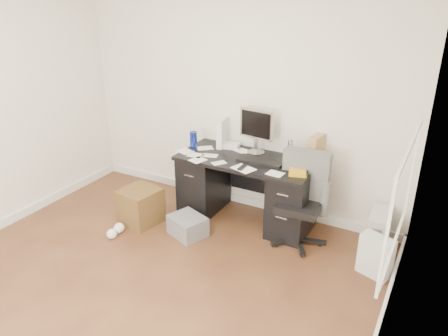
{
  "coord_description": "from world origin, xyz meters",
  "views": [
    {
      "loc": [
        2.18,
        -2.32,
        2.53
      ],
      "look_at": [
        0.26,
        1.2,
        0.8
      ],
      "focal_mm": 35.0,
      "sensor_mm": 36.0,
      "label": 1
    }
  ],
  "objects_px": {
    "office_chair": "(300,201)",
    "wicker_basket": "(141,206)",
    "pc_tower": "(378,231)",
    "keyboard": "(260,161)",
    "desk": "(246,187)",
    "lcd_monitor": "(257,131)"
  },
  "relations": [
    {
      "from": "office_chair",
      "to": "wicker_basket",
      "type": "xyz_separation_m",
      "value": [
        -1.7,
        -0.44,
        -0.29
      ]
    },
    {
      "from": "pc_tower",
      "to": "wicker_basket",
      "type": "height_order",
      "value": "pc_tower"
    },
    {
      "from": "office_chair",
      "to": "pc_tower",
      "type": "height_order",
      "value": "office_chair"
    },
    {
      "from": "keyboard",
      "to": "desk",
      "type": "bearing_deg",
      "value": 170.08
    },
    {
      "from": "office_chair",
      "to": "keyboard",
      "type": "bearing_deg",
      "value": 161.37
    },
    {
      "from": "desk",
      "to": "office_chair",
      "type": "xyz_separation_m",
      "value": [
        0.69,
        -0.18,
        0.09
      ]
    },
    {
      "from": "pc_tower",
      "to": "wicker_basket",
      "type": "relative_size",
      "value": 1.05
    },
    {
      "from": "keyboard",
      "to": "wicker_basket",
      "type": "relative_size",
      "value": 1.26
    },
    {
      "from": "lcd_monitor",
      "to": "pc_tower",
      "type": "height_order",
      "value": "lcd_monitor"
    },
    {
      "from": "lcd_monitor",
      "to": "keyboard",
      "type": "relative_size",
      "value": 1.03
    },
    {
      "from": "lcd_monitor",
      "to": "office_chair",
      "type": "bearing_deg",
      "value": -22.24
    },
    {
      "from": "desk",
      "to": "wicker_basket",
      "type": "distance_m",
      "value": 1.2
    },
    {
      "from": "desk",
      "to": "keyboard",
      "type": "bearing_deg",
      "value": -9.78
    },
    {
      "from": "lcd_monitor",
      "to": "office_chair",
      "type": "distance_m",
      "value": 0.92
    },
    {
      "from": "keyboard",
      "to": "office_chair",
      "type": "relative_size",
      "value": 0.52
    },
    {
      "from": "desk",
      "to": "lcd_monitor",
      "type": "xyz_separation_m",
      "value": [
        0.02,
        0.19,
        0.61
      ]
    },
    {
      "from": "lcd_monitor",
      "to": "office_chair",
      "type": "xyz_separation_m",
      "value": [
        0.67,
        -0.37,
        -0.52
      ]
    },
    {
      "from": "wicker_basket",
      "to": "desk",
      "type": "bearing_deg",
      "value": 31.27
    },
    {
      "from": "lcd_monitor",
      "to": "office_chair",
      "type": "relative_size",
      "value": 0.53
    },
    {
      "from": "desk",
      "to": "wicker_basket",
      "type": "height_order",
      "value": "desk"
    },
    {
      "from": "desk",
      "to": "pc_tower",
      "type": "bearing_deg",
      "value": 3.55
    },
    {
      "from": "desk",
      "to": "keyboard",
      "type": "xyz_separation_m",
      "value": [
        0.17,
        -0.03,
        0.36
      ]
    }
  ]
}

